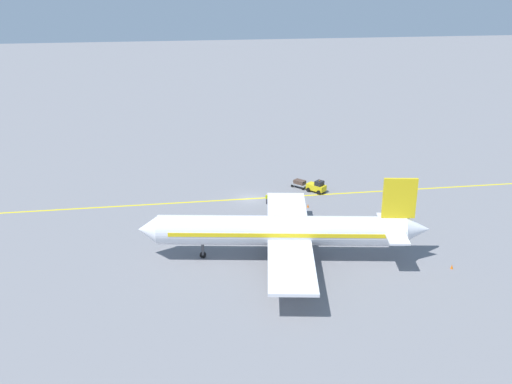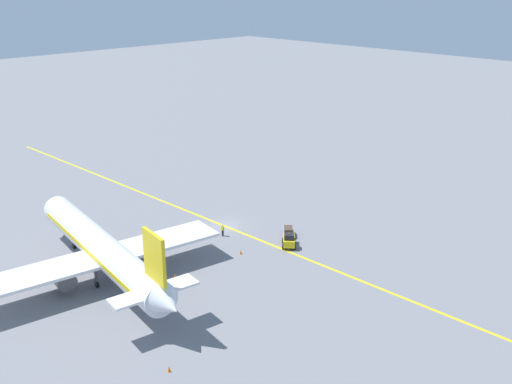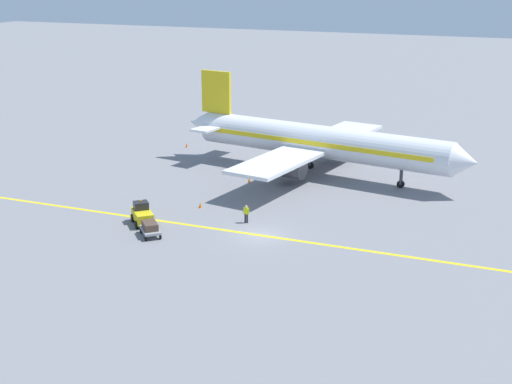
{
  "view_description": "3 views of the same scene",
  "coord_description": "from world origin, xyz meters",
  "px_view_note": "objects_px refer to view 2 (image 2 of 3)",
  "views": [
    {
      "loc": [
        -85.26,
        10.86,
        34.33
      ],
      "look_at": [
        -4.88,
        -0.31,
        2.98
      ],
      "focal_mm": 42.0,
      "sensor_mm": 36.0,
      "label": 1
    },
    {
      "loc": [
        -51.81,
        -58.27,
        33.32
      ],
      "look_at": [
        3.53,
        -2.76,
        4.92
      ],
      "focal_mm": 42.0,
      "sensor_mm": 36.0,
      "label": 2
    },
    {
      "loc": [
        53.36,
        22.4,
        22.16
      ],
      "look_at": [
        -1.77,
        -1.11,
        3.3
      ],
      "focal_mm": 50.0,
      "sensor_mm": 36.0,
      "label": 3
    }
  ],
  "objects_px": {
    "airplane_at_gate": "(102,249)",
    "traffic_cone_near_nose": "(169,369)",
    "traffic_cone_by_wingtip": "(175,275)",
    "baggage_tug_white": "(289,240)",
    "ground_crew_worker": "(223,230)",
    "traffic_cone_mid_apron": "(241,252)",
    "baggage_cart_trailing": "(288,231)"
  },
  "relations": [
    {
      "from": "ground_crew_worker",
      "to": "traffic_cone_mid_apron",
      "type": "distance_m",
      "value": 6.23
    },
    {
      "from": "airplane_at_gate",
      "to": "baggage_tug_white",
      "type": "xyz_separation_m",
      "value": [
        21.75,
        -9.27,
        -2.81
      ]
    },
    {
      "from": "airplane_at_gate",
      "to": "traffic_cone_mid_apron",
      "type": "xyz_separation_m",
      "value": [
        15.7,
        -6.52,
        -3.43
      ]
    },
    {
      "from": "ground_crew_worker",
      "to": "baggage_cart_trailing",
      "type": "bearing_deg",
      "value": -45.01
    },
    {
      "from": "traffic_cone_near_nose",
      "to": "traffic_cone_by_wingtip",
      "type": "height_order",
      "value": "same"
    },
    {
      "from": "traffic_cone_near_nose",
      "to": "traffic_cone_by_wingtip",
      "type": "relative_size",
      "value": 1.0
    },
    {
      "from": "baggage_cart_trailing",
      "to": "traffic_cone_by_wingtip",
      "type": "distance_m",
      "value": 18.25
    },
    {
      "from": "traffic_cone_near_nose",
      "to": "traffic_cone_mid_apron",
      "type": "xyz_separation_m",
      "value": [
        21.07,
        12.87,
        0.0
      ]
    },
    {
      "from": "traffic_cone_near_nose",
      "to": "baggage_cart_trailing",
      "type": "bearing_deg",
      "value": 22.76
    },
    {
      "from": "traffic_cone_by_wingtip",
      "to": "baggage_tug_white",
      "type": "bearing_deg",
      "value": -13.05
    },
    {
      "from": "baggage_tug_white",
      "to": "baggage_cart_trailing",
      "type": "bearing_deg",
      "value": 43.32
    },
    {
      "from": "airplane_at_gate",
      "to": "baggage_tug_white",
      "type": "distance_m",
      "value": 23.81
    },
    {
      "from": "airplane_at_gate",
      "to": "traffic_cone_mid_apron",
      "type": "bearing_deg",
      "value": -22.57
    },
    {
      "from": "airplane_at_gate",
      "to": "ground_crew_worker",
      "type": "xyz_separation_m",
      "value": [
        17.84,
        -0.71,
        -2.8
      ]
    },
    {
      "from": "baggage_tug_white",
      "to": "traffic_cone_near_nose",
      "type": "xyz_separation_m",
      "value": [
        -27.12,
        -10.12,
        -0.63
      ]
    },
    {
      "from": "traffic_cone_near_nose",
      "to": "traffic_cone_mid_apron",
      "type": "relative_size",
      "value": 1.0
    },
    {
      "from": "traffic_cone_mid_apron",
      "to": "traffic_cone_by_wingtip",
      "type": "xyz_separation_m",
      "value": [
        -9.74,
        0.91,
        0.0
      ]
    },
    {
      "from": "baggage_tug_white",
      "to": "traffic_cone_near_nose",
      "type": "height_order",
      "value": "baggage_tug_white"
    },
    {
      "from": "airplane_at_gate",
      "to": "ground_crew_worker",
      "type": "bearing_deg",
      "value": -2.26
    },
    {
      "from": "airplane_at_gate",
      "to": "baggage_cart_trailing",
      "type": "bearing_deg",
      "value": -16.19
    },
    {
      "from": "baggage_tug_white",
      "to": "traffic_cone_mid_apron",
      "type": "distance_m",
      "value": 6.68
    },
    {
      "from": "baggage_tug_white",
      "to": "ground_crew_worker",
      "type": "relative_size",
      "value": 1.91
    },
    {
      "from": "baggage_tug_white",
      "to": "traffic_cone_by_wingtip",
      "type": "height_order",
      "value": "baggage_tug_white"
    },
    {
      "from": "traffic_cone_near_nose",
      "to": "airplane_at_gate",
      "type": "bearing_deg",
      "value": 74.51
    },
    {
      "from": "baggage_tug_white",
      "to": "traffic_cone_mid_apron",
      "type": "bearing_deg",
      "value": 155.55
    },
    {
      "from": "traffic_cone_mid_apron",
      "to": "ground_crew_worker",
      "type": "bearing_deg",
      "value": 69.74
    },
    {
      "from": "baggage_cart_trailing",
      "to": "baggage_tug_white",
      "type": "bearing_deg",
      "value": -136.68
    },
    {
      "from": "traffic_cone_mid_apron",
      "to": "traffic_cone_by_wingtip",
      "type": "bearing_deg",
      "value": 174.65
    },
    {
      "from": "ground_crew_worker",
      "to": "traffic_cone_mid_apron",
      "type": "relative_size",
      "value": 3.05
    },
    {
      "from": "airplane_at_gate",
      "to": "traffic_cone_near_nose",
      "type": "xyz_separation_m",
      "value": [
        -5.37,
        -19.4,
        -3.43
      ]
    },
    {
      "from": "airplane_at_gate",
      "to": "traffic_cone_near_nose",
      "type": "relative_size",
      "value": 64.5
    },
    {
      "from": "traffic_cone_near_nose",
      "to": "traffic_cone_mid_apron",
      "type": "bearing_deg",
      "value": 31.42
    }
  ]
}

